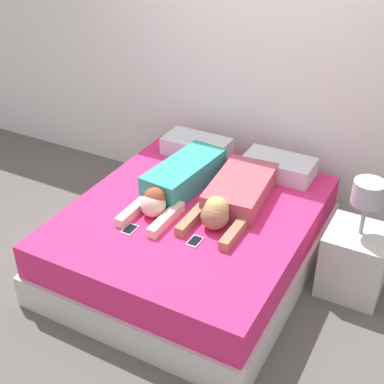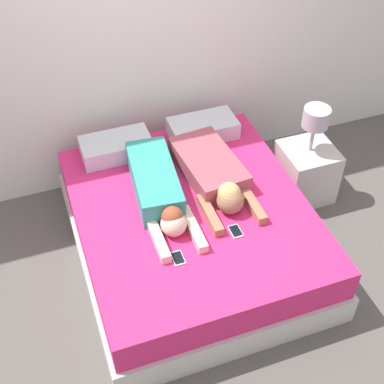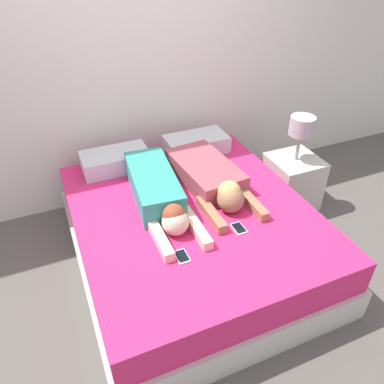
{
  "view_description": "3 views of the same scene",
  "coord_description": "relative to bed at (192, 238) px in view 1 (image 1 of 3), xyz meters",
  "views": [
    {
      "loc": [
        1.56,
        -2.9,
        2.72
      ],
      "look_at": [
        0.0,
        0.0,
        0.67
      ],
      "focal_mm": 50.0,
      "sensor_mm": 36.0,
      "label": 1
    },
    {
      "loc": [
        -0.94,
        -2.65,
        3.33
      ],
      "look_at": [
        0.0,
        0.0,
        0.67
      ],
      "focal_mm": 50.0,
      "sensor_mm": 36.0,
      "label": 2
    },
    {
      "loc": [
        -0.87,
        -2.02,
        2.23
      ],
      "look_at": [
        0.0,
        0.0,
        0.67
      ],
      "focal_mm": 35.0,
      "sensor_mm": 36.0,
      "label": 3
    }
  ],
  "objects": [
    {
      "name": "nightstand",
      "position": [
        1.17,
        0.32,
        0.04
      ],
      "size": [
        0.44,
        0.44,
        0.92
      ],
      "color": "beige",
      "rests_on": "ground_plane"
    },
    {
      "name": "cell_phone_right",
      "position": [
        0.21,
        -0.34,
        0.27
      ],
      "size": [
        0.08,
        0.12,
        0.01
      ],
      "color": "silver",
      "rests_on": "bed"
    },
    {
      "name": "person_right",
      "position": [
        0.25,
        0.19,
        0.35
      ],
      "size": [
        0.45,
        1.04,
        0.23
      ],
      "color": "#B24C59",
      "rests_on": "bed"
    },
    {
      "name": "ground_plane",
      "position": [
        0.0,
        0.0,
        -0.26
      ],
      "size": [
        12.0,
        12.0,
        0.0
      ],
      "primitive_type": "plane",
      "color": "#5B5651"
    },
    {
      "name": "bed",
      "position": [
        0.0,
        0.0,
        0.0
      ],
      "size": [
        1.74,
        2.0,
        0.52
      ],
      "color": "beige",
      "rests_on": "ground_plane"
    },
    {
      "name": "pillow_head_left",
      "position": [
        -0.38,
        0.79,
        0.34
      ],
      "size": [
        0.57,
        0.31,
        0.15
      ],
      "color": "silver",
      "rests_on": "bed"
    },
    {
      "name": "person_left",
      "position": [
        -0.21,
        0.16,
        0.37
      ],
      "size": [
        0.38,
        1.11,
        0.22
      ],
      "color": "teal",
      "rests_on": "bed"
    },
    {
      "name": "cell_phone_left",
      "position": [
        -0.26,
        -0.44,
        0.27
      ],
      "size": [
        0.08,
        0.12,
        0.01
      ],
      "color": "silver",
      "rests_on": "bed"
    },
    {
      "name": "wall_back",
      "position": [
        0.0,
        1.15,
        1.04
      ],
      "size": [
        12.0,
        0.06,
        2.6
      ],
      "color": "white",
      "rests_on": "ground_plane"
    },
    {
      "name": "pillow_head_right",
      "position": [
        0.38,
        0.79,
        0.34
      ],
      "size": [
        0.57,
        0.31,
        0.15
      ],
      "color": "silver",
      "rests_on": "bed"
    }
  ]
}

